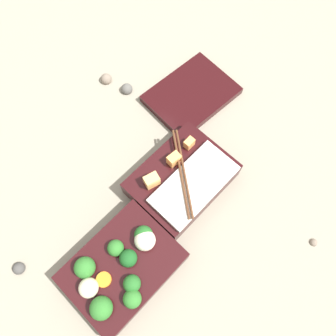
{
  "coord_description": "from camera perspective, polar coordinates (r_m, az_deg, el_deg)",
  "views": [
    {
      "loc": [
        -0.09,
        -0.13,
        0.67
      ],
      "look_at": [
        0.09,
        0.04,
        0.05
      ],
      "focal_mm": 35.0,
      "sensor_mm": 36.0,
      "label": 1
    }
  ],
  "objects": [
    {
      "name": "bento_tray_vegetable",
      "position": [
        0.64,
        -8.0,
        -16.79
      ],
      "size": [
        0.2,
        0.15,
        0.08
      ],
      "color": "black",
      "rests_on": "ground_plane"
    },
    {
      "name": "bento_tray_rice",
      "position": [
        0.68,
        2.57,
        -2.03
      ],
      "size": [
        0.2,
        0.16,
        0.08
      ],
      "color": "black",
      "rests_on": "ground_plane"
    },
    {
      "name": "pebble_0",
      "position": [
        0.72,
        -24.52,
        -15.62
      ],
      "size": [
        0.02,
        0.02,
        0.02
      ],
      "primitive_type": "sphere",
      "color": "#474442",
      "rests_on": "ground_plane"
    },
    {
      "name": "ground_plane",
      "position": [
        0.69,
        -2.76,
        -9.06
      ],
      "size": [
        3.0,
        3.0,
        0.0
      ],
      "primitive_type": "plane",
      "color": "gray"
    },
    {
      "name": "pebble_3",
      "position": [
        0.82,
        -7.17,
        13.48
      ],
      "size": [
        0.03,
        0.03,
        0.03
      ],
      "primitive_type": "sphere",
      "color": "#595651",
      "rests_on": "ground_plane"
    },
    {
      "name": "pebble_1",
      "position": [
        0.73,
        24.09,
        -11.72
      ],
      "size": [
        0.02,
        0.02,
        0.02
      ],
      "primitive_type": "sphere",
      "color": "#7A6B5B",
      "rests_on": "ground_plane"
    },
    {
      "name": "pebble_2",
      "position": [
        0.85,
        -10.7,
        14.97
      ],
      "size": [
        0.03,
        0.03,
        0.03
      ],
      "primitive_type": "sphere",
      "color": "#7A6B5B",
      "rests_on": "ground_plane"
    },
    {
      "name": "bento_lid",
      "position": [
        0.81,
        4.08,
        12.61
      ],
      "size": [
        0.21,
        0.16,
        0.02
      ],
      "primitive_type": "cube",
      "rotation": [
        0.0,
        0.0,
        -0.07
      ],
      "color": "black",
      "rests_on": "ground_plane"
    }
  ]
}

